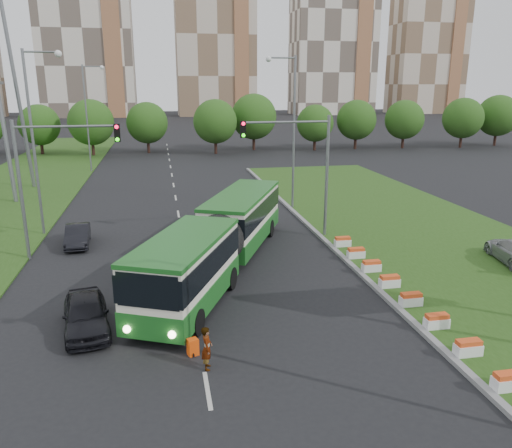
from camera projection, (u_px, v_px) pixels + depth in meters
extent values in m
plane|color=black|center=(260.00, 307.00, 22.85)|extent=(360.00, 360.00, 0.00)
cube|color=#254814|center=(430.00, 239.00, 32.76)|extent=(14.00, 60.00, 0.15)
cube|color=gray|center=(329.00, 245.00, 31.49)|extent=(0.30, 60.00, 0.18)
cube|color=#254814|center=(0.00, 202.00, 43.22)|extent=(12.00, 110.00, 0.10)
cylinder|color=slate|center=(327.00, 178.00, 32.39)|extent=(0.20, 0.20, 8.00)
cylinder|color=slate|center=(287.00, 122.00, 30.93)|extent=(5.50, 0.14, 0.14)
cube|color=black|center=(243.00, 129.00, 30.54)|extent=(0.32, 0.32, 1.00)
cylinder|color=slate|center=(21.00, 192.00, 28.11)|extent=(0.20, 0.20, 8.00)
cylinder|color=slate|center=(65.00, 126.00, 27.64)|extent=(5.50, 0.14, 0.14)
cube|color=black|center=(117.00, 133.00, 28.25)|extent=(0.32, 0.32, 1.00)
cube|color=silver|center=(85.00, 30.00, 153.19)|extent=(28.00, 15.00, 52.00)
cube|color=beige|center=(215.00, 36.00, 160.71)|extent=(25.00, 15.00, 50.00)
cube|color=silver|center=(333.00, 43.00, 168.37)|extent=(27.00, 15.00, 47.00)
cube|color=beige|center=(427.00, 55.00, 175.66)|extent=(24.00, 14.00, 40.00)
cube|color=white|center=(227.00, 271.00, 22.04)|extent=(2.71, 7.49, 2.93)
cube|color=white|center=(207.00, 216.00, 31.13)|extent=(2.71, 9.12, 2.93)
cylinder|color=black|center=(216.00, 242.00, 26.22)|extent=(2.71, 1.36, 2.71)
cube|color=#1B5F1F|center=(228.00, 291.00, 22.31)|extent=(2.80, 7.54, 1.03)
cube|color=#1B5F1F|center=(207.00, 231.00, 31.39)|extent=(2.80, 9.17, 1.03)
cube|color=black|center=(227.00, 260.00, 21.91)|extent=(2.80, 7.54, 1.14)
cube|color=black|center=(207.00, 209.00, 31.00)|extent=(2.80, 9.17, 1.14)
imported|color=black|center=(86.00, 314.00, 20.50)|extent=(2.48, 4.63, 1.50)
imported|color=black|center=(78.00, 235.00, 31.51)|extent=(1.68, 4.05, 1.30)
imported|color=gray|center=(207.00, 348.00, 17.71)|extent=(0.44, 0.63, 1.62)
cube|color=#FF4E0D|center=(193.00, 347.00, 18.73)|extent=(0.38, 0.33, 0.66)
cylinder|color=black|center=(193.00, 355.00, 18.65)|extent=(0.04, 0.15, 0.15)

